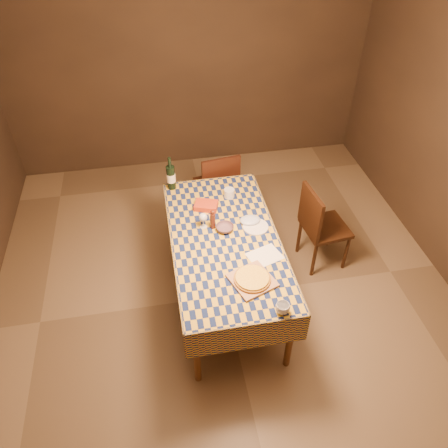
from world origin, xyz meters
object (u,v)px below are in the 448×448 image
object	(u,v)px
cutting_board	(252,280)
chair_right	(319,224)
chair_far	(218,185)
wine_bottle	(171,177)
white_plate	(256,227)
pizza	(252,278)
bowl	(225,228)
dining_table	(225,245)

from	to	relation	value
cutting_board	chair_right	bearing A→B (deg)	42.73
chair_far	wine_bottle	bearing A→B (deg)	-149.97
chair_far	chair_right	world-z (taller)	same
white_plate	wine_bottle	bearing A→B (deg)	133.06
pizza	chair_right	distance (m)	1.24
bowl	chair_right	xyz separation A→B (m)	(0.99, 0.19, -0.27)
wine_bottle	white_plate	world-z (taller)	wine_bottle
cutting_board	chair_right	distance (m)	1.23
dining_table	white_plate	size ratio (longest dim) A/B	8.00
dining_table	pizza	world-z (taller)	pizza
dining_table	wine_bottle	size ratio (longest dim) A/B	5.27
pizza	bowl	distance (m)	0.64
cutting_board	bowl	xyz separation A→B (m)	(-0.10, 0.63, 0.02)
white_plate	chair_right	size ratio (longest dim) A/B	0.25
bowl	wine_bottle	distance (m)	0.83
dining_table	white_plate	bearing A→B (deg)	18.59
bowl	chair_far	world-z (taller)	chair_far
wine_bottle	chair_far	distance (m)	0.71
bowl	chair_right	distance (m)	1.04
dining_table	cutting_board	distance (m)	0.54
chair_far	chair_right	size ratio (longest dim) A/B	1.00
bowl	cutting_board	bearing A→B (deg)	-80.76
cutting_board	bowl	world-z (taller)	bowl
dining_table	white_plate	distance (m)	0.32
cutting_board	wine_bottle	bearing A→B (deg)	110.63
white_plate	chair_right	world-z (taller)	chair_right
wine_bottle	white_plate	bearing A→B (deg)	-46.94
cutting_board	bowl	size ratio (longest dim) A/B	1.96
cutting_board	chair_far	size ratio (longest dim) A/B	0.33
wine_bottle	chair_right	size ratio (longest dim) A/B	0.38
wine_bottle	chair_right	distance (m)	1.54
dining_table	pizza	size ratio (longest dim) A/B	5.39
bowl	wine_bottle	bearing A→B (deg)	119.38
bowl	wine_bottle	size ratio (longest dim) A/B	0.45
bowl	white_plate	size ratio (longest dim) A/B	0.69
dining_table	chair_right	distance (m)	1.06
pizza	chair_right	size ratio (longest dim) A/B	0.37
cutting_board	chair_right	world-z (taller)	chair_right
bowl	white_plate	distance (m)	0.28
chair_right	dining_table	bearing A→B (deg)	-163.31
pizza	chair_far	xyz separation A→B (m)	(0.01, 1.65, -0.28)
cutting_board	white_plate	size ratio (longest dim) A/B	1.35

